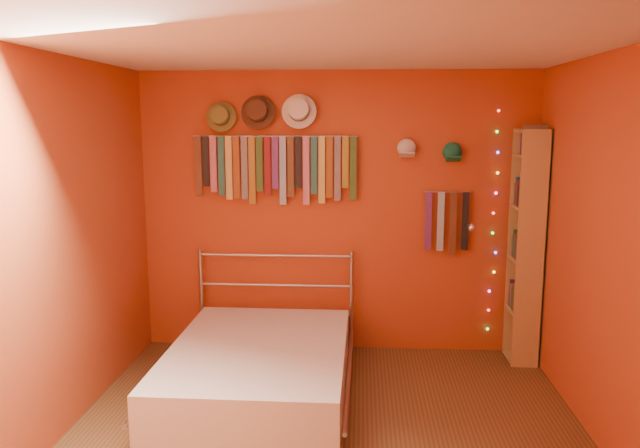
% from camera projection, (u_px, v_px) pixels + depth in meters
% --- Properties ---
extents(ground, '(3.50, 3.50, 0.00)m').
position_uv_depth(ground, '(326.00, 443.00, 4.05)').
color(ground, '#52361C').
rests_on(ground, ground).
extents(back_wall, '(3.50, 0.02, 2.50)m').
position_uv_depth(back_wall, '(337.00, 213.00, 5.56)').
color(back_wall, '#A3361A').
rests_on(back_wall, ground).
extents(right_wall, '(0.02, 3.50, 2.50)m').
position_uv_depth(right_wall, '(617.00, 259.00, 3.73)').
color(right_wall, '#A3361A').
rests_on(right_wall, ground).
extents(left_wall, '(0.02, 3.50, 2.50)m').
position_uv_depth(left_wall, '(51.00, 251.00, 3.96)').
color(left_wall, '#A3361A').
rests_on(left_wall, ground).
extents(ceiling, '(3.50, 3.50, 0.02)m').
position_uv_depth(ceiling, '(326.00, 46.00, 3.64)').
color(ceiling, white).
rests_on(ceiling, back_wall).
extents(tie_rack, '(1.45, 0.03, 0.61)m').
position_uv_depth(tie_rack, '(276.00, 165.00, 5.46)').
color(tie_rack, '#ABABAF').
rests_on(tie_rack, back_wall).
extents(small_tie_rack, '(0.40, 0.03, 0.56)m').
position_uv_depth(small_tie_rack, '(447.00, 220.00, 5.45)').
color(small_tie_rack, '#ABABAF').
rests_on(small_tie_rack, back_wall).
extents(fedora_olive, '(0.26, 0.14, 0.26)m').
position_uv_depth(fedora_olive, '(220.00, 116.00, 5.40)').
color(fedora_olive, olive).
rests_on(fedora_olive, back_wall).
extents(fedora_brown, '(0.30, 0.16, 0.29)m').
position_uv_depth(fedora_brown, '(257.00, 111.00, 5.36)').
color(fedora_brown, '#4D2D1B').
rests_on(fedora_brown, back_wall).
extents(fedora_white, '(0.30, 0.16, 0.30)m').
position_uv_depth(fedora_white, '(299.00, 110.00, 5.34)').
color(fedora_white, white).
rests_on(fedora_white, back_wall).
extents(cap_white, '(0.17, 0.21, 0.17)m').
position_uv_depth(cap_white, '(407.00, 148.00, 5.38)').
color(cap_white, white).
rests_on(cap_white, back_wall).
extents(cap_green, '(0.17, 0.22, 0.17)m').
position_uv_depth(cap_green, '(452.00, 152.00, 5.36)').
color(cap_green, '#176A4C').
rests_on(cap_green, back_wall).
extents(fairy_lights, '(0.06, 0.02, 1.96)m').
position_uv_depth(fairy_lights, '(494.00, 223.00, 5.45)').
color(fairy_lights, '#FF3333').
rests_on(fairy_lights, back_wall).
extents(reading_lamp, '(0.06, 0.27, 0.08)m').
position_uv_depth(reading_lamp, '(471.00, 227.00, 5.29)').
color(reading_lamp, '#ABABAF').
rests_on(reading_lamp, back_wall).
extents(bookshelf, '(0.25, 0.34, 2.00)m').
position_uv_depth(bookshelf, '(531.00, 246.00, 5.28)').
color(bookshelf, tan).
rests_on(bookshelf, ground).
extents(bed, '(1.41, 1.93, 0.93)m').
position_uv_depth(bed, '(259.00, 368.00, 4.72)').
color(bed, '#ABABAF').
rests_on(bed, ground).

